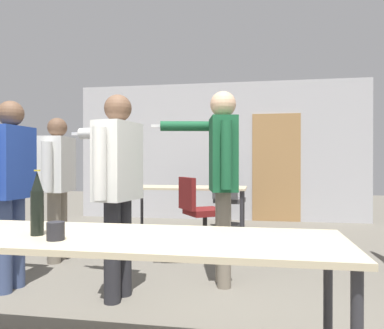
% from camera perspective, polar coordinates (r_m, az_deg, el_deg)
% --- Properties ---
extents(back_wall, '(5.66, 0.12, 2.68)m').
position_cam_1_polar(back_wall, '(7.37, 4.36, 1.95)').
color(back_wall, '#BCBCC1').
rests_on(back_wall, ground_plane).
extents(conference_table_near, '(2.40, 0.72, 0.74)m').
position_cam_1_polar(conference_table_near, '(2.05, -12.13, -12.10)').
color(conference_table_near, '#C6B793').
rests_on(conference_table_near, ground_plane).
extents(conference_table_far, '(1.81, 0.75, 0.74)m').
position_cam_1_polar(conference_table_far, '(5.85, -0.64, -4.09)').
color(conference_table_far, '#C6B793').
rests_on(conference_table_far, ground_plane).
extents(person_center_tall, '(0.75, 0.62, 1.66)m').
position_cam_1_polar(person_center_tall, '(3.65, -26.04, -1.50)').
color(person_center_tall, '#3D4C75').
rests_on(person_center_tall, ground_plane).
extents(person_left_plaid, '(0.75, 0.72, 1.68)m').
position_cam_1_polar(person_left_plaid, '(3.13, -11.44, -1.72)').
color(person_left_plaid, '#28282D').
rests_on(person_left_plaid, ground_plane).
extents(person_far_watching, '(0.87, 0.59, 1.77)m').
position_cam_1_polar(person_far_watching, '(3.44, 4.50, -0.31)').
color(person_far_watching, slate).
rests_on(person_far_watching, ground_plane).
extents(person_near_casual, '(0.83, 0.69, 1.63)m').
position_cam_1_polar(person_near_casual, '(4.53, -19.99, -1.62)').
color(person_near_casual, slate).
rests_on(person_near_casual, ground_plane).
extents(office_chair_near_pushed, '(0.56, 0.61, 0.91)m').
position_cam_1_polar(office_chair_near_pushed, '(6.59, 5.54, -5.75)').
color(office_chair_near_pushed, black).
rests_on(office_chair_near_pushed, ground_plane).
extents(office_chair_mid_tucked, '(0.68, 0.66, 0.93)m').
position_cam_1_polar(office_chair_mid_tucked, '(4.98, 1.19, -7.62)').
color(office_chair_mid_tucked, black).
rests_on(office_chair_mid_tucked, ground_plane).
extents(beer_bottle, '(0.07, 0.07, 0.34)m').
position_cam_1_polar(beer_bottle, '(2.12, -22.52, -5.64)').
color(beer_bottle, black).
rests_on(beer_bottle, conference_table_near).
extents(drink_cup, '(0.09, 0.09, 0.09)m').
position_cam_1_polar(drink_cup, '(1.98, -20.07, -9.50)').
color(drink_cup, '#232328').
rests_on(drink_cup, conference_table_near).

